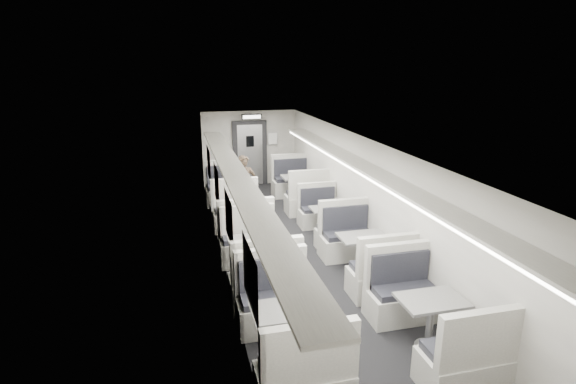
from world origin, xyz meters
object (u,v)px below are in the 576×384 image
booth_right_b (328,222)px  vestibule_door (250,154)px  booth_right_a (299,190)px  booth_left_a (230,198)px  passenger (245,186)px  booth_left_c (256,260)px  booth_left_b (241,225)px  booth_right_c (362,255)px  booth_right_d (430,323)px  exit_sign (252,117)px  booth_left_d (287,334)px

booth_right_b → vestibule_door: bearing=101.6°
booth_right_a → vestibule_door: size_ratio=1.10×
booth_left_a → vestibule_door: vestibule_door is taller
passenger → booth_left_a: bearing=149.3°
booth_left_c → booth_right_a: size_ratio=1.02×
booth_left_b → booth_right_b: size_ratio=1.11×
vestibule_door → booth_right_a: bearing=-66.8°
booth_left_b → booth_left_c: (0.00, -1.95, 0.03)m
booth_right_a → booth_right_c: size_ratio=1.04×
booth_right_c → vestibule_door: vestibule_door is taller
booth_left_c → booth_right_b: booth_left_c is taller
booth_right_d → booth_right_b: bearing=90.0°
exit_sign → booth_right_d: bearing=-83.5°
booth_left_b → passenger: bearing=78.1°
booth_left_d → exit_sign: size_ratio=3.64×
booth_right_a → booth_right_c: (0.00, -4.53, -0.02)m
passenger → booth_left_d: bearing=-94.0°
booth_right_c → vestibule_door: (-1.00, 6.87, 0.64)m
booth_right_a → vestibule_door: (-1.00, 2.33, 0.63)m
booth_left_a → passenger: bearing=-30.2°
booth_left_c → booth_right_d: booth_left_c is taller
booth_right_a → booth_right_d: (0.00, -6.90, -0.02)m
booth_left_d → booth_right_b: 4.60m
booth_right_a → vestibule_door: bearing=113.2°
booth_left_c → booth_left_b: bearing=90.0°
passenger → vestibule_door: (0.63, 2.92, 0.24)m
booth_right_b → booth_left_a: bearing=132.5°
booth_left_c → exit_sign: exit_sign is taller
booth_left_a → booth_right_c: (2.00, -4.16, -0.01)m
booth_left_a → booth_right_a: bearing=10.5°
booth_left_d → vestibule_door: vestibule_door is taller
booth_left_b → booth_right_c: (2.00, -2.17, 0.00)m
booth_left_c → booth_right_a: (2.00, 4.31, -0.01)m
booth_left_b → exit_sign: (1.00, 4.21, 1.89)m
booth_left_a → booth_right_d: size_ratio=1.04×
booth_left_a → passenger: passenger is taller
booth_left_b → booth_right_a: 3.10m
booth_right_b → exit_sign: size_ratio=3.18×
passenger → exit_sign: (0.63, 2.43, 1.48)m
vestibule_door → booth_right_d: bearing=-83.8°
booth_left_a → booth_left_b: booth_left_a is taller
booth_left_c → vestibule_door: (1.00, 6.65, 0.62)m
booth_right_a → exit_sign: (-1.00, 1.85, 1.87)m
booth_right_c → booth_right_d: size_ratio=1.00×
booth_right_c → booth_left_c: bearing=173.8°
passenger → exit_sign: exit_sign is taller
booth_left_d → exit_sign: (1.00, 8.54, 1.88)m
booth_left_b → booth_left_c: booth_left_c is taller
booth_left_b → booth_right_b: (2.00, -0.19, -0.04)m
booth_right_d → exit_sign: exit_sign is taller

